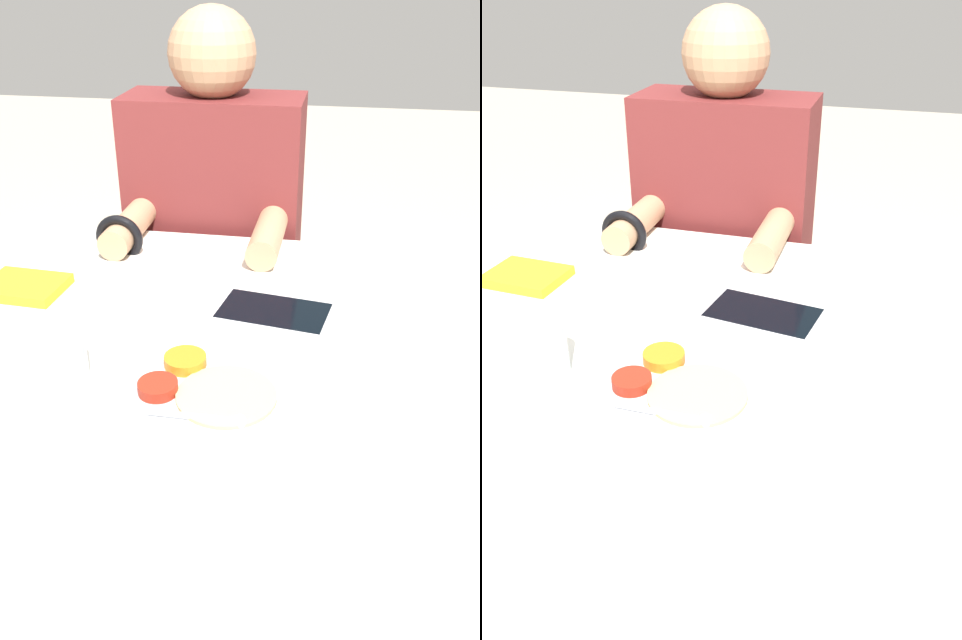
% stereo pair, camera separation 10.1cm
% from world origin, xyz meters
% --- Properties ---
extents(ground_plane, '(12.00, 12.00, 0.00)m').
position_xyz_m(ground_plane, '(0.00, 0.00, 0.00)').
color(ground_plane, '#B2A893').
extents(dining_table, '(1.11, 0.93, 0.78)m').
position_xyz_m(dining_table, '(0.00, 0.00, 0.39)').
color(dining_table, silver).
rests_on(dining_table, ground_plane).
extents(thali_tray, '(0.26, 0.26, 0.03)m').
position_xyz_m(thali_tray, '(0.15, -0.17, 0.79)').
color(thali_tray, '#B7BABF').
rests_on(thali_tray, dining_table).
extents(red_notebook, '(0.16, 0.13, 0.02)m').
position_xyz_m(red_notebook, '(-0.27, 0.11, 0.79)').
color(red_notebook, silver).
rests_on(red_notebook, dining_table).
extents(tablet_device, '(0.24, 0.17, 0.01)m').
position_xyz_m(tablet_device, '(0.23, 0.10, 0.78)').
color(tablet_device, '#B7B7BC').
rests_on(tablet_device, dining_table).
extents(person_diner, '(0.44, 0.43, 1.27)m').
position_xyz_m(person_diner, '(0.02, 0.59, 0.60)').
color(person_diner, black).
rests_on(person_diner, ground_plane).
extents(drinking_glass, '(0.06, 0.06, 0.12)m').
position_xyz_m(drinking_glass, '(-0.05, -0.18, 0.83)').
color(drinking_glass, silver).
rests_on(drinking_glass, dining_table).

